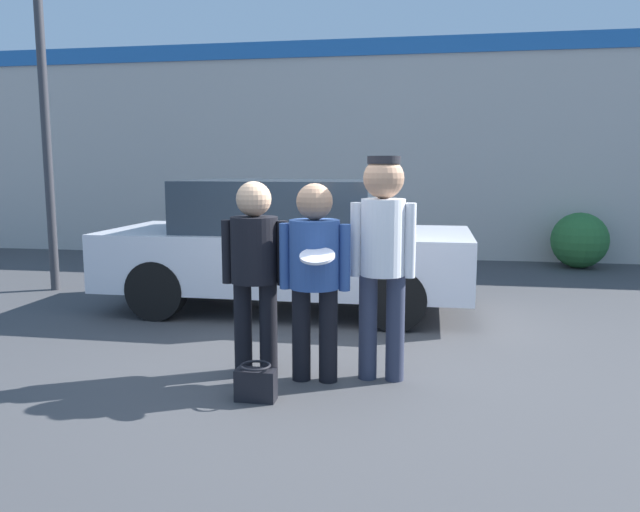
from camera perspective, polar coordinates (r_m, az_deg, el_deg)
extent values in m
plane|color=#3F3F42|center=(5.38, 0.91, -10.45)|extent=(56.00, 56.00, 0.00)
cube|color=beige|center=(11.78, 6.20, 9.56)|extent=(24.00, 0.18, 4.00)
cube|color=#2666B2|center=(11.86, 6.31, 18.55)|extent=(24.00, 0.04, 0.30)
cylinder|color=black|center=(5.31, -7.05, -6.45)|extent=(0.15, 0.15, 0.77)
cylinder|color=black|center=(5.25, -4.74, -6.58)|extent=(0.15, 0.15, 0.77)
cylinder|color=black|center=(5.15, -6.01, 0.57)|extent=(0.39, 0.39, 0.54)
cylinder|color=black|center=(5.22, -8.49, 0.39)|extent=(0.09, 0.09, 0.53)
cylinder|color=black|center=(5.09, -3.46, 0.26)|extent=(0.09, 0.09, 0.53)
sphere|color=tan|center=(5.11, -6.08, 5.20)|extent=(0.29, 0.29, 0.29)
cylinder|color=black|center=(5.07, -1.72, -7.13)|extent=(0.15, 0.15, 0.76)
cylinder|color=black|center=(5.03, 0.75, -7.24)|extent=(0.15, 0.15, 0.76)
cylinder|color=#2D4C8C|center=(4.91, -0.50, 0.17)|extent=(0.40, 0.40, 0.54)
cylinder|color=#2D4C8C|center=(4.96, -3.22, -0.01)|extent=(0.09, 0.09, 0.53)
cylinder|color=#2D4C8C|center=(4.88, 2.27, -0.15)|extent=(0.09, 0.09, 0.53)
sphere|color=tan|center=(4.87, -0.50, 5.00)|extent=(0.29, 0.29, 0.29)
cylinder|color=silver|center=(4.62, -0.25, 0.00)|extent=(0.26, 0.26, 0.10)
cylinder|color=#2D3347|center=(5.10, 4.40, -6.49)|extent=(0.15, 0.15, 0.86)
cylinder|color=#2D3347|center=(5.08, 6.89, -6.58)|extent=(0.15, 0.15, 0.86)
cylinder|color=silver|center=(4.95, 5.76, 1.70)|extent=(0.35, 0.35, 0.61)
cylinder|color=silver|center=(4.97, 3.30, 1.52)|extent=(0.09, 0.09, 0.59)
cylinder|color=silver|center=(4.94, 8.24, 1.40)|extent=(0.09, 0.09, 0.59)
sphere|color=tan|center=(4.92, 5.84, 7.09)|extent=(0.32, 0.32, 0.32)
cylinder|color=black|center=(4.92, 5.87, 8.74)|extent=(0.26, 0.26, 0.06)
cube|color=silver|center=(7.54, -2.93, -0.15)|extent=(4.31, 1.83, 0.67)
cube|color=#28333D|center=(7.49, -3.61, 4.67)|extent=(2.24, 1.57, 0.60)
cylinder|color=black|center=(8.21, 7.50, -1.54)|extent=(0.68, 0.22, 0.68)
cylinder|color=black|center=(6.61, 6.86, -3.91)|extent=(0.68, 0.22, 0.68)
cylinder|color=black|center=(8.73, -10.27, -1.00)|extent=(0.68, 0.22, 0.68)
cylinder|color=black|center=(7.26, -14.72, -3.04)|extent=(0.68, 0.22, 0.68)
cylinder|color=#38383D|center=(9.40, -23.95, 13.32)|extent=(0.12, 0.12, 5.33)
sphere|color=#2D6B33|center=(11.44, 22.65, 1.34)|extent=(0.94, 0.94, 0.94)
cube|color=black|center=(4.73, -5.89, -11.65)|extent=(0.30, 0.14, 0.24)
torus|color=black|center=(4.68, -5.92, -9.94)|extent=(0.23, 0.23, 0.02)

